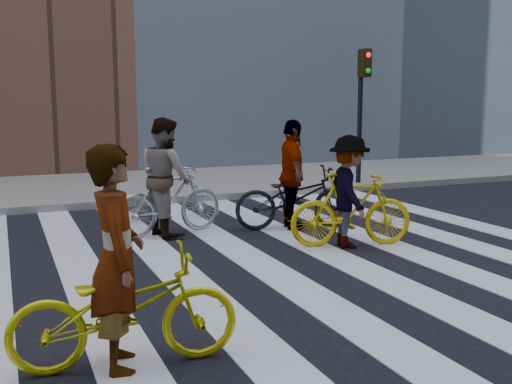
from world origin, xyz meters
TOP-DOWN VIEW (x-y plane):
  - ground at (0.00, 0.00)m, footprint 100.00×100.00m
  - sidewalk_far at (0.00, 7.50)m, footprint 100.00×5.00m
  - zebra_crosswalk at (0.00, 0.00)m, footprint 8.25×10.00m
  - traffic_signal at (4.40, 5.32)m, footprint 0.22×0.42m
  - bike_yellow_left at (-2.76, -2.31)m, footprint 1.88×0.85m
  - bike_silver_mid at (-1.18, 2.24)m, footprint 1.92×0.88m
  - bike_yellow_right at (1.08, 0.43)m, footprint 1.89×0.96m
  - bike_dark_rear at (0.86, 1.84)m, footprint 2.11×1.16m
  - rider_left at (-2.81, -2.31)m, footprint 0.51×0.71m
  - rider_mid at (-1.23, 2.24)m, footprint 0.88×1.03m
  - rider_right at (1.03, 0.43)m, footprint 0.86×1.18m
  - rider_rear at (0.81, 1.84)m, footprint 0.69×1.15m

SIDE VIEW (x-z plane):
  - ground at x=0.00m, z-range 0.00..0.00m
  - zebra_crosswalk at x=0.00m, z-range 0.00..0.01m
  - sidewalk_far at x=0.00m, z-range 0.00..0.15m
  - bike_yellow_left at x=-2.76m, z-range 0.00..0.96m
  - bike_dark_rear at x=0.86m, z-range 0.00..1.05m
  - bike_yellow_right at x=1.08m, z-range 0.00..1.09m
  - bike_silver_mid at x=-1.18m, z-range 0.00..1.11m
  - rider_right at x=1.03m, z-range 0.00..1.64m
  - rider_left at x=-2.81m, z-range 0.00..1.80m
  - rider_rear at x=0.81m, z-range 0.00..1.83m
  - rider_mid at x=-1.23m, z-range 0.00..1.88m
  - traffic_signal at x=4.40m, z-range 0.62..3.94m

